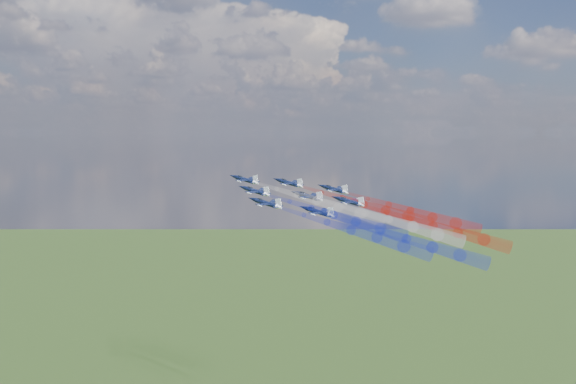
# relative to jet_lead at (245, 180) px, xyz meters

# --- Properties ---
(jet_lead) EXTENTS (14.31, 13.40, 5.60)m
(jet_lead) POSITION_rel_jet_lead_xyz_m (0.00, 0.00, 0.00)
(jet_lead) COLOR black
(trail_lead) EXTENTS (37.39, 23.22, 11.90)m
(trail_lead) POSITION_rel_jet_lead_xyz_m (21.71, -12.07, -5.00)
(trail_lead) COLOR silver
(jet_inner_left) EXTENTS (14.31, 13.40, 5.60)m
(jet_inner_left) POSITION_rel_jet_lead_xyz_m (4.32, -12.37, -2.30)
(jet_inner_left) COLOR black
(trail_inner_left) EXTENTS (37.39, 23.22, 11.90)m
(trail_inner_left) POSITION_rel_jet_lead_xyz_m (26.03, -24.44, -7.30)
(trail_inner_left) COLOR #1725CA
(jet_inner_right) EXTENTS (14.31, 13.40, 5.60)m
(jet_inner_right) POSITION_rel_jet_lead_xyz_m (13.21, 1.81, -1.09)
(jet_inner_right) COLOR black
(trail_inner_right) EXTENTS (37.39, 23.22, 11.90)m
(trail_inner_right) POSITION_rel_jet_lead_xyz_m (34.92, -10.26, -6.08)
(trail_inner_right) COLOR red
(jet_outer_left) EXTENTS (14.31, 13.40, 5.60)m
(jet_outer_left) POSITION_rel_jet_lead_xyz_m (8.45, -24.68, -4.34)
(jet_outer_left) COLOR black
(trail_outer_left) EXTENTS (37.39, 23.22, 11.90)m
(trail_outer_left) POSITION_rel_jet_lead_xyz_m (30.16, -36.74, -9.34)
(trail_outer_left) COLOR #1725CA
(jet_center_third) EXTENTS (14.31, 13.40, 5.60)m
(jet_center_third) POSITION_rel_jet_lead_xyz_m (19.07, -9.68, -3.94)
(jet_center_third) COLOR black
(trail_center_third) EXTENTS (37.39, 23.22, 11.90)m
(trail_center_third) POSITION_rel_jet_lead_xyz_m (40.78, -21.74, -8.94)
(trail_center_third) COLOR silver
(jet_outer_right) EXTENTS (14.31, 13.40, 5.60)m
(jet_outer_right) POSITION_rel_jet_lead_xyz_m (26.87, 5.20, -3.24)
(jet_outer_right) COLOR black
(trail_outer_right) EXTENTS (37.39, 23.22, 11.90)m
(trail_outer_right) POSITION_rel_jet_lead_xyz_m (48.58, -6.86, -8.23)
(trail_outer_right) COLOR red
(jet_rear_left) EXTENTS (14.31, 13.40, 5.60)m
(jet_rear_left) POSITION_rel_jet_lead_xyz_m (22.01, -22.08, -6.85)
(jet_rear_left) COLOR black
(trail_rear_left) EXTENTS (37.39, 23.22, 11.90)m
(trail_rear_left) POSITION_rel_jet_lead_xyz_m (43.72, -34.15, -11.85)
(trail_rear_left) COLOR #1725CA
(jet_rear_right) EXTENTS (14.31, 13.40, 5.60)m
(jet_rear_right) POSITION_rel_jet_lead_xyz_m (30.86, -8.98, -5.45)
(jet_rear_right) COLOR black
(trail_rear_right) EXTENTS (37.39, 23.22, 11.90)m
(trail_rear_right) POSITION_rel_jet_lead_xyz_m (52.57, -21.04, -10.45)
(trail_rear_right) COLOR red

